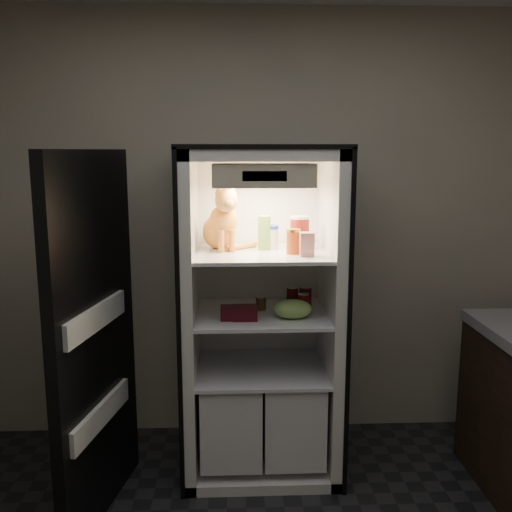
% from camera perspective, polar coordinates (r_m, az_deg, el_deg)
% --- Properties ---
extents(room_shell, '(3.60, 3.60, 3.60)m').
position_cam_1_polar(room_shell, '(1.81, 2.77, 3.39)').
color(room_shell, white).
rests_on(room_shell, floor).
extents(refrigerator, '(0.90, 0.72, 1.88)m').
position_cam_1_polar(refrigerator, '(3.35, 0.46, -7.80)').
color(refrigerator, white).
rests_on(refrigerator, floor).
extents(fridge_door, '(0.23, 0.86, 1.85)m').
position_cam_1_polar(fridge_door, '(2.97, -15.81, -8.18)').
color(fridge_door, black).
rests_on(fridge_door, floor).
extents(tabby_cat, '(0.35, 0.38, 0.38)m').
position_cam_1_polar(tabby_cat, '(3.23, -3.45, 3.17)').
color(tabby_cat, orange).
rests_on(tabby_cat, refrigerator).
extents(parmesan_shaker, '(0.07, 0.07, 0.19)m').
position_cam_1_polar(parmesan_shaker, '(3.22, 0.83, 2.34)').
color(parmesan_shaker, '#227F35').
rests_on(parmesan_shaker, refrigerator).
extents(mayo_tub, '(0.10, 0.10, 0.13)m').
position_cam_1_polar(mayo_tub, '(3.26, 1.42, 1.92)').
color(mayo_tub, white).
rests_on(mayo_tub, refrigerator).
extents(salsa_jar, '(0.08, 0.08, 0.14)m').
position_cam_1_polar(salsa_jar, '(3.10, 3.74, 1.47)').
color(salsa_jar, maroon).
rests_on(salsa_jar, refrigerator).
extents(pepper_jar, '(0.11, 0.11, 0.19)m').
position_cam_1_polar(pepper_jar, '(3.25, 4.39, 2.36)').
color(pepper_jar, maroon).
rests_on(pepper_jar, refrigerator).
extents(cream_carton, '(0.07, 0.07, 0.13)m').
position_cam_1_polar(cream_carton, '(3.04, 5.10, 1.18)').
color(cream_carton, silver).
rests_on(cream_carton, refrigerator).
extents(soda_can_a, '(0.07, 0.07, 0.12)m').
position_cam_1_polar(soda_can_a, '(3.33, 3.65, -4.16)').
color(soda_can_a, black).
rests_on(soda_can_a, refrigerator).
extents(soda_can_b, '(0.07, 0.07, 0.14)m').
position_cam_1_polar(soda_can_b, '(3.30, 4.95, -4.19)').
color(soda_can_b, black).
rests_on(soda_can_b, refrigerator).
extents(soda_can_c, '(0.06, 0.06, 0.12)m').
position_cam_1_polar(soda_can_c, '(3.22, 4.76, -4.77)').
color(soda_can_c, black).
rests_on(soda_can_c, refrigerator).
extents(condiment_jar, '(0.06, 0.06, 0.08)m').
position_cam_1_polar(condiment_jar, '(3.29, 0.49, -4.70)').
color(condiment_jar, '#503417').
rests_on(condiment_jar, refrigerator).
extents(grape_bag, '(0.21, 0.15, 0.10)m').
position_cam_1_polar(grape_bag, '(3.13, 3.70, -5.30)').
color(grape_bag, '#77A84E').
rests_on(grape_bag, refrigerator).
extents(berry_box_left, '(0.13, 0.13, 0.06)m').
position_cam_1_polar(berry_box_left, '(3.13, -2.39, -5.69)').
color(berry_box_left, '#4E0D13').
rests_on(berry_box_left, refrigerator).
extents(berry_box_right, '(0.13, 0.13, 0.07)m').
position_cam_1_polar(berry_box_right, '(3.12, -1.12, -5.70)').
color(berry_box_right, '#4E0D13').
rests_on(berry_box_right, refrigerator).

